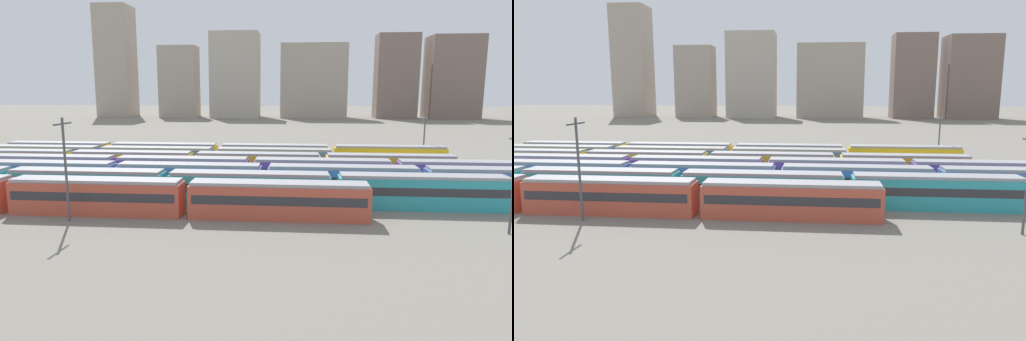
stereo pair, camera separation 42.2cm
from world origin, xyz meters
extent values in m
plane|color=slate|center=(0.00, 15.60, 0.00)|extent=(600.00, 600.00, 0.00)
cube|color=#BC4C38|center=(12.11, 0.00, 1.70)|extent=(18.00, 3.00, 3.40)
cube|color=#2D2D33|center=(12.11, 0.00, 2.11)|extent=(17.20, 3.06, 0.90)
cube|color=#939399|center=(12.11, 0.00, 3.57)|extent=(17.60, 2.70, 0.35)
cube|color=#BC4C38|center=(31.01, 0.00, 1.70)|extent=(18.00, 3.00, 3.40)
cube|color=#2D2D33|center=(31.01, 0.00, 2.11)|extent=(17.20, 3.06, 0.90)
cube|color=#939399|center=(31.01, 0.00, 3.57)|extent=(17.60, 2.70, 0.35)
cube|color=teal|center=(8.59, 5.20, 1.70)|extent=(18.00, 3.00, 3.40)
cube|color=#2D2D33|center=(8.59, 5.20, 2.11)|extent=(17.20, 3.06, 0.90)
cube|color=#939399|center=(8.59, 5.20, 3.57)|extent=(17.60, 2.70, 0.35)
cube|color=teal|center=(27.49, 5.20, 1.70)|extent=(18.00, 3.00, 3.40)
cube|color=#2D2D33|center=(27.49, 5.20, 2.11)|extent=(17.20, 3.06, 0.90)
cube|color=#939399|center=(27.49, 5.20, 3.57)|extent=(17.60, 2.70, 0.35)
cube|color=teal|center=(46.39, 5.20, 1.70)|extent=(18.00, 3.00, 3.40)
cube|color=#2D2D33|center=(46.39, 5.20, 2.11)|extent=(17.20, 3.06, 0.90)
cube|color=#939399|center=(46.39, 5.20, 3.57)|extent=(17.60, 2.70, 0.35)
cube|color=#4C70BC|center=(0.51, 10.40, 1.70)|extent=(18.00, 3.00, 3.40)
cube|color=#2D2D33|center=(0.51, 10.40, 2.11)|extent=(17.20, 3.06, 0.90)
cube|color=#939399|center=(0.51, 10.40, 3.57)|extent=(17.60, 2.70, 0.35)
cube|color=#4C70BC|center=(19.41, 10.40, 1.70)|extent=(18.00, 3.00, 3.40)
cube|color=#2D2D33|center=(19.41, 10.40, 2.11)|extent=(17.20, 3.06, 0.90)
cube|color=#939399|center=(19.41, 10.40, 3.57)|extent=(17.60, 2.70, 0.35)
cube|color=#4C70BC|center=(38.31, 10.40, 1.70)|extent=(18.00, 3.00, 3.40)
cube|color=#2D2D33|center=(38.31, 10.40, 2.11)|extent=(17.20, 3.06, 0.90)
cube|color=#939399|center=(38.31, 10.40, 3.57)|extent=(17.60, 2.70, 0.35)
cube|color=#4C70BC|center=(57.21, 10.40, 1.70)|extent=(18.00, 3.00, 3.40)
cube|color=#2D2D33|center=(57.21, 10.40, 2.11)|extent=(17.20, 3.06, 0.90)
cube|color=#939399|center=(57.21, 10.40, 3.57)|extent=(17.60, 2.70, 0.35)
cube|color=#6B429E|center=(-1.68, 15.60, 1.70)|extent=(18.00, 3.00, 3.40)
cube|color=#2D2D33|center=(-1.68, 15.60, 2.11)|extent=(17.20, 3.06, 0.90)
cube|color=#939399|center=(-1.68, 15.60, 3.57)|extent=(17.60, 2.70, 0.35)
cube|color=#6B429E|center=(17.22, 15.60, 1.70)|extent=(18.00, 3.00, 3.40)
cube|color=#2D2D33|center=(17.22, 15.60, 2.11)|extent=(17.20, 3.06, 0.90)
cube|color=#939399|center=(17.22, 15.60, 3.57)|extent=(17.60, 2.70, 0.35)
cube|color=#6B429E|center=(36.12, 15.60, 1.70)|extent=(18.00, 3.00, 3.40)
cube|color=#2D2D33|center=(36.12, 15.60, 2.11)|extent=(17.20, 3.06, 0.90)
cube|color=#939399|center=(36.12, 15.60, 3.57)|extent=(17.60, 2.70, 0.35)
cube|color=#6B429E|center=(55.02, 15.60, 1.70)|extent=(18.00, 3.00, 3.40)
cube|color=#2D2D33|center=(55.02, 15.60, 2.11)|extent=(17.20, 3.06, 0.90)
cube|color=#939399|center=(55.02, 15.60, 3.57)|extent=(17.60, 2.70, 0.35)
cube|color=yellow|center=(-10.69, 20.80, 1.70)|extent=(18.00, 3.00, 3.40)
cube|color=#2D2D33|center=(-10.69, 20.80, 2.11)|extent=(17.20, 3.06, 0.90)
cube|color=#939399|center=(-10.69, 20.80, 3.57)|extent=(17.60, 2.70, 0.35)
cube|color=yellow|center=(8.21, 20.80, 1.70)|extent=(18.00, 3.00, 3.40)
cube|color=#2D2D33|center=(8.21, 20.80, 2.11)|extent=(17.20, 3.06, 0.90)
cube|color=#939399|center=(8.21, 20.80, 3.57)|extent=(17.60, 2.70, 0.35)
cube|color=yellow|center=(27.11, 20.80, 1.70)|extent=(18.00, 3.00, 3.40)
cube|color=#2D2D33|center=(27.11, 20.80, 2.11)|extent=(17.20, 3.06, 0.90)
cube|color=#939399|center=(27.11, 20.80, 3.57)|extent=(17.60, 2.70, 0.35)
cube|color=yellow|center=(46.01, 20.80, 1.70)|extent=(18.00, 3.00, 3.40)
cube|color=#2D2D33|center=(46.01, 20.80, 2.11)|extent=(17.20, 3.06, 0.90)
cube|color=#939399|center=(46.01, 20.80, 3.57)|extent=(17.60, 2.70, 0.35)
cube|color=#4C70BC|center=(-8.55, 26.00, 1.70)|extent=(18.00, 3.00, 3.40)
cube|color=#2D2D33|center=(-8.55, 26.00, 2.11)|extent=(17.20, 3.06, 0.90)
cube|color=#939399|center=(-8.55, 26.00, 3.57)|extent=(17.60, 2.70, 0.35)
cube|color=#4C70BC|center=(10.35, 26.00, 1.70)|extent=(18.00, 3.00, 3.40)
cube|color=#2D2D33|center=(10.35, 26.00, 2.11)|extent=(17.20, 3.06, 0.90)
cube|color=#939399|center=(10.35, 26.00, 3.57)|extent=(17.60, 2.70, 0.35)
cube|color=#4C70BC|center=(29.25, 26.00, 1.70)|extent=(18.00, 3.00, 3.40)
cube|color=#2D2D33|center=(29.25, 26.00, 2.11)|extent=(17.20, 3.06, 0.90)
cube|color=#939399|center=(29.25, 26.00, 3.57)|extent=(17.60, 2.70, 0.35)
cube|color=yellow|center=(-8.77, 31.20, 1.70)|extent=(18.00, 3.00, 3.40)
cube|color=#2D2D33|center=(-8.77, 31.20, 2.11)|extent=(17.20, 3.06, 0.90)
cube|color=#939399|center=(-8.77, 31.20, 3.57)|extent=(17.60, 2.70, 0.35)
cube|color=yellow|center=(10.13, 31.20, 1.70)|extent=(18.00, 3.00, 3.40)
cube|color=#2D2D33|center=(10.13, 31.20, 2.11)|extent=(17.20, 3.06, 0.90)
cube|color=#939399|center=(10.13, 31.20, 3.57)|extent=(17.60, 2.70, 0.35)
cube|color=yellow|center=(29.03, 31.20, 1.70)|extent=(18.00, 3.00, 3.40)
cube|color=#2D2D33|center=(29.03, 31.20, 2.11)|extent=(17.20, 3.06, 0.90)
cube|color=#939399|center=(29.03, 31.20, 3.57)|extent=(17.60, 2.70, 0.35)
cube|color=yellow|center=(47.93, 31.20, 1.70)|extent=(18.00, 3.00, 3.40)
cube|color=#2D2D33|center=(47.93, 31.20, 2.11)|extent=(17.20, 3.06, 0.90)
cube|color=#939399|center=(47.93, 31.20, 3.57)|extent=(17.60, 2.70, 0.35)
cylinder|color=#4C4C51|center=(10.44, -2.93, 5.11)|extent=(0.24, 0.24, 10.21)
cube|color=#47474C|center=(10.44, -2.93, 9.61)|extent=(0.16, 3.20, 0.16)
cylinder|color=#4C4C51|center=(54.18, 34.15, 4.39)|extent=(0.24, 0.24, 8.78)
cube|color=#47474C|center=(54.18, 34.15, 8.18)|extent=(0.16, 3.20, 0.16)
cube|color=#A89989|center=(-52.44, 166.87, 25.44)|extent=(15.13, 15.65, 50.88)
cube|color=#A89989|center=(-22.45, 166.87, 16.26)|extent=(17.10, 12.21, 32.52)
cube|color=#B2A899|center=(4.08, 166.87, 19.14)|extent=(21.83, 16.58, 38.28)
cube|color=#A89989|center=(39.84, 166.87, 16.50)|extent=(29.61, 13.73, 32.99)
cube|color=#7A665B|center=(76.42, 166.87, 18.46)|extent=(17.78, 12.44, 36.92)
cube|color=#7A665B|center=(100.97, 166.87, 17.97)|extent=(21.79, 16.08, 35.93)
camera|label=1|loc=(32.74, -44.20, 12.85)|focal=31.71mm
camera|label=2|loc=(33.16, -44.16, 12.85)|focal=31.71mm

